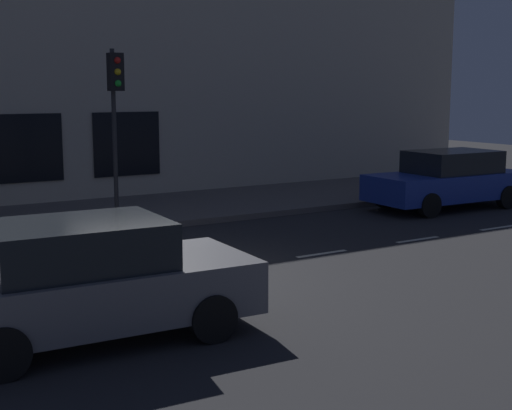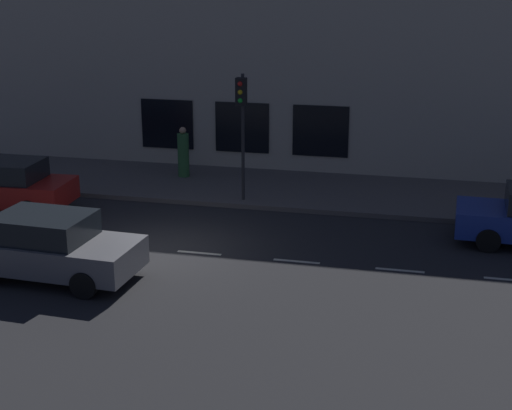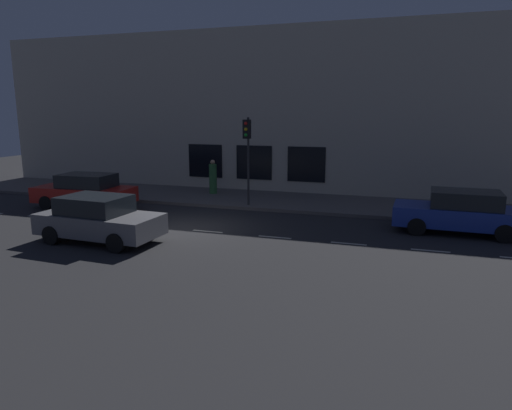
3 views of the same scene
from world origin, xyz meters
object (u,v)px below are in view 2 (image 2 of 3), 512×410
at_px(traffic_light, 242,108).
at_px(parked_car_2, 50,247).
at_px(pedestrian_0, 183,154).
at_px(parked_car_0, 0,185).

relative_size(traffic_light, parked_car_2, 0.93).
height_order(traffic_light, parked_car_2, traffic_light).
bearing_deg(parked_car_2, traffic_light, 158.78).
distance_m(traffic_light, pedestrian_0, 4.26).
relative_size(traffic_light, pedestrian_0, 2.25).
bearing_deg(traffic_light, parked_car_2, 156.09).
bearing_deg(parked_car_0, traffic_light, -76.25).
distance_m(parked_car_0, parked_car_2, 6.22).
distance_m(parked_car_2, pedestrian_0, 9.22).
height_order(parked_car_2, pedestrian_0, pedestrian_0).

